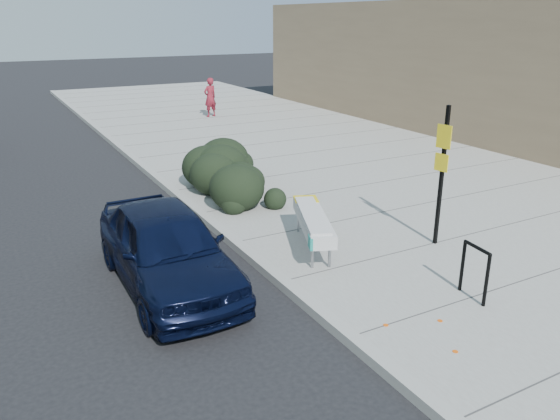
{
  "coord_description": "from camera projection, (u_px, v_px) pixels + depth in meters",
  "views": [
    {
      "loc": [
        -4.21,
        -7.46,
        4.49
      ],
      "look_at": [
        0.55,
        1.19,
        1.0
      ],
      "focal_mm": 35.0,
      "sensor_mm": 36.0,
      "label": 1
    }
  ],
  "objects": [
    {
      "name": "sedan_navy",
      "position": [
        167.0,
        247.0,
        9.45
      ],
      "size": [
        1.75,
        4.29,
        1.46
      ],
      "primitive_type": "imported",
      "rotation": [
        0.0,
        0.0,
        -0.01
      ],
      "color": "black",
      "rests_on": "ground"
    },
    {
      "name": "sign_post",
      "position": [
        442.0,
        168.0,
        10.58
      ],
      "size": [
        0.12,
        0.32,
        2.8
      ],
      "rotation": [
        0.0,
        0.0,
        0.15
      ],
      "color": "black",
      "rests_on": "sidewalk_near"
    },
    {
      "name": "sidewalk_near",
      "position": [
        367.0,
        175.0,
        16.22
      ],
      "size": [
        11.2,
        50.0,
        0.15
      ],
      "primitive_type": "cube",
      "color": "gray",
      "rests_on": "ground"
    },
    {
      "name": "curb_near",
      "position": [
        188.0,
        204.0,
        13.67
      ],
      "size": [
        0.22,
        50.0,
        0.17
      ],
      "primitive_type": "cube",
      "color": "#9E9E99",
      "rests_on": "ground"
    },
    {
      "name": "hedge",
      "position": [
        238.0,
        165.0,
        14.29
      ],
      "size": [
        2.83,
        4.03,
        1.37
      ],
      "primitive_type": "ellipsoid",
      "rotation": [
        0.0,
        0.0,
        -0.3
      ],
      "color": "black",
      "rests_on": "sidewalk_near"
    },
    {
      "name": "bike_rack",
      "position": [
        475.0,
        267.0,
        8.76
      ],
      "size": [
        0.13,
        0.63,
        0.92
      ],
      "rotation": [
        0.0,
        0.0,
        -0.13
      ],
      "color": "black",
      "rests_on": "sidewalk_near"
    },
    {
      "name": "pedestrian",
      "position": [
        210.0,
        97.0,
        25.04
      ],
      "size": [
        0.73,
        0.57,
        1.76
      ],
      "primitive_type": "imported",
      "rotation": [
        0.0,
        0.0,
        3.4
      ],
      "color": "maroon",
      "rests_on": "sidewalk_near"
    },
    {
      "name": "bench",
      "position": [
        313.0,
        221.0,
        10.69
      ],
      "size": [
        1.39,
        2.4,
        0.72
      ],
      "rotation": [
        0.0,
        0.0,
        -0.4
      ],
      "color": "gray",
      "rests_on": "sidewalk_near"
    },
    {
      "name": "ground",
      "position": [
        285.0,
        288.0,
        9.57
      ],
      "size": [
        120.0,
        120.0,
        0.0
      ],
      "primitive_type": "plane",
      "color": "black",
      "rests_on": "ground"
    }
  ]
}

